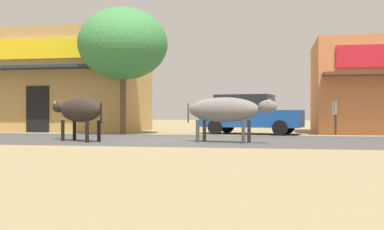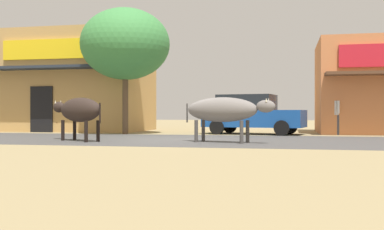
% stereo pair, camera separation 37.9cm
% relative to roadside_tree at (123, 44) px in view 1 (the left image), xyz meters
% --- Properties ---
extents(ground, '(80.00, 80.00, 0.00)m').
position_rel_roadside_tree_xyz_m(ground, '(3.10, -3.48, -3.77)').
color(ground, '#948258').
extents(asphalt_road, '(72.00, 6.50, 0.00)m').
position_rel_roadside_tree_xyz_m(asphalt_road, '(3.10, -3.48, -3.77)').
color(asphalt_road, '#474644').
rests_on(asphalt_road, ground).
extents(storefront_left_cafe, '(6.73, 5.31, 4.85)m').
position_rel_roadside_tree_xyz_m(storefront_left_cafe, '(-3.55, 3.02, -1.34)').
color(storefront_left_cafe, tan).
rests_on(storefront_left_cafe, ground).
extents(roadside_tree, '(3.74, 3.74, 5.27)m').
position_rel_roadside_tree_xyz_m(roadside_tree, '(0.00, 0.00, 0.00)').
color(roadside_tree, brown).
rests_on(roadside_tree, ground).
extents(parked_hatchback_car, '(4.34, 2.45, 1.64)m').
position_rel_roadside_tree_xyz_m(parked_hatchback_car, '(5.22, 0.90, -2.93)').
color(parked_hatchback_car, '#184A9A').
rests_on(parked_hatchback_car, ground).
extents(cow_near_brown, '(2.40, 1.69, 1.37)m').
position_rel_roadside_tree_xyz_m(cow_near_brown, '(0.24, -4.84, -2.80)').
color(cow_near_brown, '#2E231E').
rests_on(cow_near_brown, ground).
extents(cow_far_dark, '(2.82, 1.29, 1.36)m').
position_rel_roadside_tree_xyz_m(cow_far_dark, '(4.80, -4.62, -2.79)').
color(cow_far_dark, slate).
rests_on(cow_far_dark, ground).
extents(pedestrian_by_shop, '(0.48, 0.61, 1.59)m').
position_rel_roadside_tree_xyz_m(pedestrian_by_shop, '(8.65, 0.98, -2.84)').
color(pedestrian_by_shop, '#3F3F47').
rests_on(pedestrian_by_shop, ground).
extents(cafe_chair_near_tree, '(0.52, 0.52, 0.92)m').
position_rel_roadside_tree_xyz_m(cafe_chair_near_tree, '(-3.71, 1.15, -3.25)').
color(cafe_chair_near_tree, brown).
rests_on(cafe_chair_near_tree, ground).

